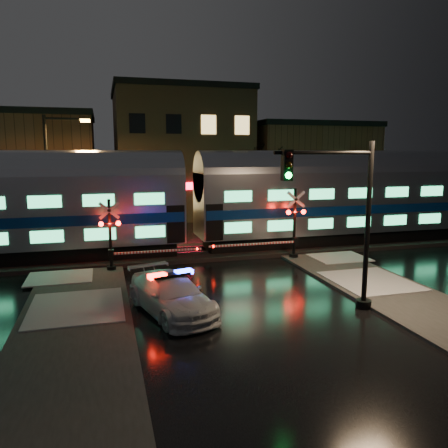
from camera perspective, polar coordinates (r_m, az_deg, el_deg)
The scene contains 13 objects.
ground at distance 21.62m, azimuth -0.65°, elevation -6.91°, with size 120.00×120.00×0.00m, color black.
ballast at distance 26.30m, azimuth -3.45°, elevation -3.71°, with size 90.00×4.20×0.24m, color black.
sidewalk_left at distance 15.33m, azimuth -19.26°, elevation -14.19°, with size 4.00×20.00×0.12m, color #2D2D2D.
sidewalk_right at distance 19.32m, azimuth 23.58°, elevation -9.52°, with size 4.00×20.00×0.12m, color #2D2D2D.
building_left at distance 42.79m, azimuth -26.01°, elevation 6.31°, with size 14.00×10.00×9.00m, color #512C1F.
building_mid at distance 43.19m, azimuth -5.82°, elevation 8.88°, with size 12.00×11.00×11.50m, color brown.
building_right at distance 46.75m, azimuth 10.34°, elevation 6.96°, with size 12.00×10.00×8.50m, color #512C1F.
train at distance 25.67m, azimuth -4.49°, elevation 3.35°, with size 51.00×3.12×5.92m.
police_car at distance 16.85m, azimuth -6.91°, elevation -9.12°, with size 3.30×5.36×1.62m.
crossing_signal_right at distance 24.90m, azimuth 8.50°, elevation -0.88°, with size 5.73×0.65×4.06m.
crossing_signal_left at distance 22.82m, azimuth -13.69°, elevation -2.33°, with size 5.28×0.63×3.74m.
traffic_light at distance 16.91m, azimuth 15.48°, elevation 0.12°, with size 4.18×0.73×6.47m.
streetlight at distance 29.25m, azimuth -21.50°, elevation 6.22°, with size 2.78×0.29×8.31m.
Camera 1 is at (-5.31, -20.07, 6.04)m, focal length 35.00 mm.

